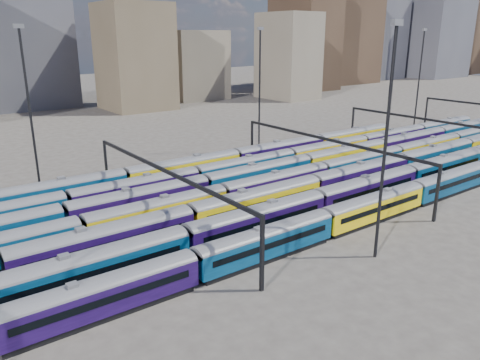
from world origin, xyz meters
TOP-DOWN VIEW (x-y plane):
  - ground at (0.00, 0.00)m, footprint 500.00×500.00m
  - rake_0 at (3.47, -15.00)m, footprint 93.26×2.73m
  - rake_1 at (8.13, -10.00)m, footprint 143.66×3.00m
  - rake_2 at (-8.57, -5.00)m, footprint 148.65×3.10m
  - rake_3 at (-0.87, 0.00)m, footprint 139.63×2.92m
  - rake_4 at (-0.20, 5.00)m, footprint 145.09×3.03m
  - rake_5 at (11.16, 10.00)m, footprint 121.35×2.96m
  - rake_6 at (-18.99, 15.00)m, footprint 127.58×3.11m
  - gantry_1 at (-20.00, 0.00)m, footprint 0.35×40.35m
  - gantry_2 at (10.00, 0.00)m, footprint 0.35×40.35m
  - gantry_3 at (40.00, 0.00)m, footprint 0.35×40.35m
  - mast_1 at (-30.00, 22.00)m, footprint 1.40×0.50m
  - mast_2 at (-5.00, -22.00)m, footprint 1.40×0.50m
  - mast_3 at (15.00, 24.00)m, footprint 1.40×0.50m
  - mast_5 at (65.00, 20.00)m, footprint 1.40×0.50m
  - skyline at (104.75, 105.73)m, footprint 399.22×60.48m

SIDE VIEW (x-z plane):
  - ground at x=0.00m, z-range 0.00..0.00m
  - rake_0 at x=3.47m, z-range 0.11..4.70m
  - rake_3 at x=-0.87m, z-range 0.12..5.03m
  - rake_5 at x=11.16m, z-range 0.12..5.11m
  - rake_1 at x=8.13m, z-range 0.13..5.18m
  - rake_4 at x=-0.20m, z-range 0.13..5.23m
  - rake_2 at x=-8.57m, z-range 0.13..5.36m
  - rake_6 at x=-18.99m, z-range 0.13..5.37m
  - gantry_1 at x=-20.00m, z-range 2.78..10.80m
  - gantry_2 at x=10.00m, z-range 2.78..10.80m
  - gantry_3 at x=40.00m, z-range 2.78..10.80m
  - mast_1 at x=-30.00m, z-range 1.17..26.77m
  - mast_2 at x=-5.00m, z-range 1.17..26.77m
  - mast_3 at x=15.00m, z-range 1.17..26.77m
  - mast_5 at x=65.00m, z-range 1.17..26.77m
  - skyline at x=104.75m, z-range -4.18..45.85m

